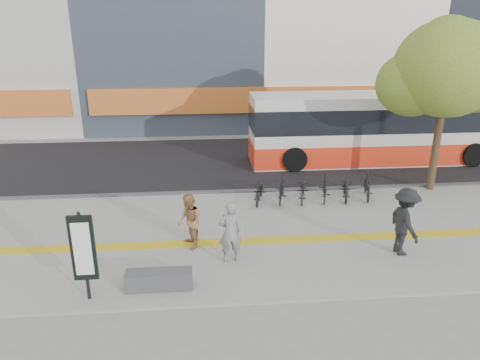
{
  "coord_description": "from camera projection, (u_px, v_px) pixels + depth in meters",
  "views": [
    {
      "loc": [
        -1.45,
        -10.67,
        6.26
      ],
      "look_at": [
        -0.36,
        2.0,
        1.65
      ],
      "focal_mm": 33.47,
      "sensor_mm": 36.0,
      "label": 1
    }
  ],
  "objects": [
    {
      "name": "ground",
      "position": [
        259.0,
        261.0,
        12.24
      ],
      "size": [
        120.0,
        120.0,
        0.0
      ],
      "primitive_type": "plane",
      "color": "gray",
      "rests_on": "ground"
    },
    {
      "name": "sidewalk",
      "position": [
        253.0,
        235.0,
        13.64
      ],
      "size": [
        40.0,
        7.0,
        0.08
      ],
      "primitive_type": "cube",
      "color": "gray",
      "rests_on": "ground"
    },
    {
      "name": "tactile_strip",
      "position": [
        255.0,
        241.0,
        13.15
      ],
      "size": [
        40.0,
        0.45,
        0.01
      ],
      "primitive_type": "cube",
      "color": "gold",
      "rests_on": "sidewalk"
    },
    {
      "name": "street",
      "position": [
        235.0,
        161.0,
        20.66
      ],
      "size": [
        40.0,
        8.0,
        0.06
      ],
      "primitive_type": "cube",
      "color": "black",
      "rests_on": "ground"
    },
    {
      "name": "curb",
      "position": [
        243.0,
        192.0,
        16.9
      ],
      "size": [
        40.0,
        0.25,
        0.14
      ],
      "primitive_type": "cube",
      "color": "#3B3B3E",
      "rests_on": "ground"
    },
    {
      "name": "bench",
      "position": [
        159.0,
        280.0,
        10.81
      ],
      "size": [
        1.6,
        0.45,
        0.45
      ],
      "primitive_type": "cube",
      "color": "#3B3B3E",
      "rests_on": "sidewalk"
    },
    {
      "name": "signboard",
      "position": [
        83.0,
        250.0,
        10.03
      ],
      "size": [
        0.55,
        0.1,
        2.2
      ],
      "color": "black",
      "rests_on": "sidewalk"
    },
    {
      "name": "street_tree",
      "position": [
        445.0,
        71.0,
        15.8
      ],
      "size": [
        4.4,
        3.8,
        6.31
      ],
      "color": "#362718",
      "rests_on": "sidewalk"
    },
    {
      "name": "bus",
      "position": [
        378.0,
        130.0,
        20.21
      ],
      "size": [
        11.48,
        2.72,
        3.06
      ],
      "color": "silver",
      "rests_on": "street"
    },
    {
      "name": "bicycle_row",
      "position": [
        313.0,
        188.0,
        16.01
      ],
      "size": [
        4.79,
        1.67,
        0.92
      ],
      "color": "black",
      "rests_on": "sidewalk"
    },
    {
      "name": "seated_woman",
      "position": [
        230.0,
        232.0,
        11.82
      ],
      "size": [
        0.69,
        0.51,
        1.72
      ],
      "primitive_type": "imported",
      "rotation": [
        0.0,
        0.0,
        3.31
      ],
      "color": "black",
      "rests_on": "sidewalk"
    },
    {
      "name": "pedestrian_tan",
      "position": [
        189.0,
        222.0,
        12.55
      ],
      "size": [
        0.81,
        0.92,
        1.6
      ],
      "primitive_type": "imported",
      "rotation": [
        0.0,
        0.0,
        -1.28
      ],
      "color": "#9E7048",
      "rests_on": "sidewalk"
    },
    {
      "name": "pedestrian_dark",
      "position": [
        405.0,
        222.0,
        12.17
      ],
      "size": [
        0.82,
        1.3,
        1.92
      ],
      "primitive_type": "imported",
      "rotation": [
        0.0,
        0.0,
        1.66
      ],
      "color": "black",
      "rests_on": "sidewalk"
    }
  ]
}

